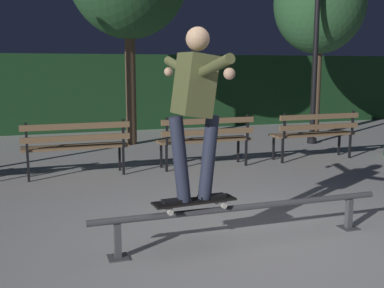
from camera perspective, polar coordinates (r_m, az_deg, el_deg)
The scene contains 10 objects.
ground_plane at distance 4.56m, azimuth 6.94°, elevation -12.30°, with size 90.00×90.00×0.00m, color #ADAAA8.
hedge_backdrop at distance 12.99m, azimuth -10.52°, elevation 6.20°, with size 24.00×1.20×1.98m, color #193D1E.
grind_rail at distance 4.59m, azimuth 6.21°, elevation -8.23°, with size 2.95×0.18×0.38m.
skateboard at distance 4.37m, azimuth 0.29°, elevation -6.98°, with size 0.79×0.26×0.09m.
skateboarder at distance 4.20m, azimuth 0.34°, elevation 5.37°, with size 0.63×1.41×1.56m.
park_bench_left_center at distance 7.37m, azimuth -13.83°, elevation 0.18°, with size 1.60×0.42×0.88m.
park_bench_right_center at distance 7.83m, azimuth 1.69°, elevation 0.98°, with size 1.60×0.42×0.88m.
park_bench_rightmost at distance 8.78m, azimuth 14.67°, elevation 1.59°, with size 1.60×0.42×0.88m.
tree_far_right at distance 11.98m, azimuth 15.14°, elevation 16.00°, with size 2.15×2.15×4.32m.
lamp_post_right at distance 10.62m, azimuth 14.80°, elevation 13.41°, with size 0.32×0.32×3.90m.
Camera 1 is at (-1.86, -3.81, 1.68)m, focal length 44.17 mm.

